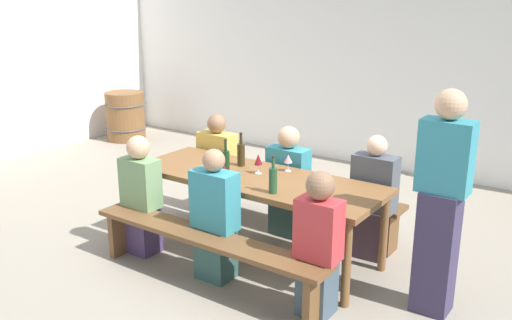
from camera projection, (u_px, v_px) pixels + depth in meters
The scene contains 19 objects.
ground_plane at pixel (256, 253), 5.15m from camera, with size 24.00×24.00×0.00m, color gray.
back_wall at pixel (400, 50), 7.28m from camera, with size 14.00×0.20×3.20m, color white.
tasting_table at pixel (256, 184), 4.95m from camera, with size 2.32×0.83×0.75m.
bench_near at pixel (205, 245), 4.48m from camera, with size 2.22×0.30×0.45m.
bench_far at pixel (297, 195), 5.61m from camera, with size 2.22×0.30×0.45m.
wine_bottle_0 at pixel (273, 180), 4.48m from camera, with size 0.07×0.07×0.31m.
wine_bottle_1 at pixel (241, 154), 5.20m from camera, with size 0.07×0.07×0.32m.
wine_bottle_2 at pixel (226, 161), 5.00m from camera, with size 0.07×0.07×0.31m.
wine_glass_0 at pixel (258, 160), 4.97m from camera, with size 0.07×0.07×0.18m.
wine_glass_1 at pixel (288, 159), 5.04m from camera, with size 0.08×0.08×0.16m.
wine_glass_2 at pixel (223, 168), 4.77m from camera, with size 0.08×0.08×0.16m.
seated_guest_near_0 at pixel (141, 198), 5.03m from camera, with size 0.36×0.24×1.11m.
seated_guest_near_1 at pixel (215, 219), 4.56m from camera, with size 0.38×0.24×1.13m.
seated_guest_near_2 at pixel (318, 247), 4.02m from camera, with size 0.32×0.24×1.12m.
seated_guest_far_0 at pixel (218, 168), 5.94m from camera, with size 0.42×0.24×1.11m.
seated_guest_far_1 at pixel (288, 183), 5.45m from camera, with size 0.41×0.24×1.09m.
seated_guest_far_2 at pixel (373, 201), 4.95m from camera, with size 0.39×0.24×1.14m.
standing_host at pixel (441, 207), 3.99m from camera, with size 0.36×0.24×1.69m.
wine_barrel at pixel (125, 116), 9.10m from camera, with size 0.66×0.66×0.79m.
Camera 1 is at (2.69, -3.84, 2.29)m, focal length 38.99 mm.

